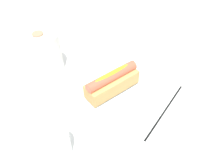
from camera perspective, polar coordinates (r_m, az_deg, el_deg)
ground_plane at (r=0.67m, az=0.74°, el=-3.76°), size 2.40×2.40×0.00m
serving_bowl at (r=0.67m, az=0.00°, el=-2.03°), size 0.23×0.23×0.03m
hotdog_front at (r=0.64m, az=0.00°, el=0.50°), size 0.16×0.10×0.06m
water_glass at (r=0.56m, az=-13.31°, el=-13.62°), size 0.07×0.07×0.09m
paper_towel_roll at (r=0.75m, az=-15.99°, el=6.94°), size 0.11×0.11×0.13m
napkin_box at (r=0.77m, az=0.87°, el=11.16°), size 0.12×0.07×0.15m
chopstick_near at (r=0.66m, az=12.27°, el=-6.14°), size 0.22×0.03×0.01m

